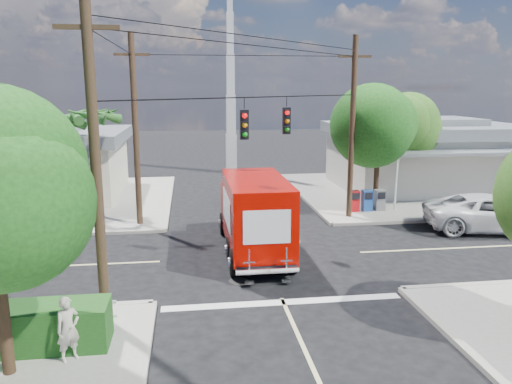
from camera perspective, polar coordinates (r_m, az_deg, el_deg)
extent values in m
plane|color=black|center=(19.82, 0.79, -7.42)|extent=(120.00, 120.00, 0.00)
cube|color=gray|center=(33.20, 16.96, 0.08)|extent=(14.00, 14.00, 0.14)
cube|color=#A39E90|center=(30.96, 5.10, -0.27)|extent=(0.25, 14.00, 0.14)
cube|color=#A39E90|center=(27.17, 23.06, -2.90)|extent=(14.00, 0.25, 0.14)
cube|color=gray|center=(31.30, -22.77, -1.03)|extent=(14.00, 14.00, 0.14)
cube|color=#A39E90|center=(30.23, -9.86, -0.70)|extent=(0.25, 14.00, 0.14)
cube|color=#A39E90|center=(24.82, -26.84, -4.58)|extent=(14.00, 0.25, 0.14)
cube|color=beige|center=(29.38, -2.10, -1.02)|extent=(0.12, 12.00, 0.01)
cube|color=beige|center=(23.42, 25.89, -5.58)|extent=(12.00, 0.12, 0.01)
cube|color=silver|center=(15.88, 3.14, -12.46)|extent=(7.50, 0.40, 0.01)
cube|color=beige|center=(34.44, 18.73, 3.37)|extent=(11.00, 8.00, 3.40)
cube|color=gray|center=(34.23, 18.95, 6.76)|extent=(11.80, 8.80, 0.70)
cube|color=gray|center=(34.19, 19.01, 7.60)|extent=(6.05, 4.40, 0.50)
cube|color=gray|center=(30.03, 23.00, 4.21)|extent=(9.90, 1.80, 0.15)
cylinder|color=silver|center=(27.54, 15.69, 1.04)|extent=(0.12, 0.12, 2.90)
cube|color=beige|center=(32.70, -24.03, 2.37)|extent=(10.00, 8.00, 3.20)
cube|color=gray|center=(32.47, -24.32, 5.76)|extent=(10.80, 8.80, 0.70)
cube|color=gray|center=(32.43, -24.39, 6.64)|extent=(5.50, 4.40, 0.50)
cube|color=gray|center=(27.93, -26.96, 2.94)|extent=(9.00, 1.80, 0.15)
cylinder|color=silver|center=(26.33, -19.01, 0.13)|extent=(0.12, 0.12, 2.70)
cube|color=silver|center=(38.97, -2.85, 4.39)|extent=(0.80, 0.80, 3.00)
cube|color=silver|center=(38.70, -2.89, 8.80)|extent=(0.70, 0.70, 3.00)
cube|color=silver|center=(38.66, -2.94, 13.24)|extent=(0.60, 0.60, 3.00)
cube|color=silver|center=(38.85, -2.99, 17.67)|extent=(0.50, 0.50, 3.00)
cylinder|color=#422D1C|center=(12.63, -27.11, -10.60)|extent=(0.28, 0.28, 3.71)
sphere|color=#154513|center=(11.62, -26.97, -1.07)|extent=(3.25, 3.25, 3.25)
cylinder|color=#422D1C|center=(27.55, 13.63, 2.42)|extent=(0.28, 0.28, 4.10)
sphere|color=#154513|center=(27.27, 13.89, 7.73)|extent=(4.10, 4.10, 4.10)
sphere|color=#154513|center=(27.29, 12.98, 8.32)|extent=(3.33, 3.33, 3.33)
sphere|color=#154513|center=(27.13, 14.81, 7.39)|extent=(3.58, 3.58, 3.58)
cylinder|color=#422D1C|center=(30.60, 16.67, 2.68)|extent=(0.28, 0.28, 3.58)
sphere|color=#296616|center=(30.34, 16.92, 6.86)|extent=(3.58, 3.58, 3.58)
sphere|color=#296616|center=(30.34, 16.10, 7.33)|extent=(2.91, 2.91, 2.91)
sphere|color=#296616|center=(30.23, 17.75, 6.58)|extent=(3.14, 3.14, 3.14)
cylinder|color=#422D1C|center=(26.72, -17.84, 2.88)|extent=(0.24, 0.24, 5.00)
cone|color=#285E21|center=(26.32, -16.25, 8.54)|extent=(0.50, 2.06, 0.98)
cone|color=#285E21|center=(27.06, -16.75, 8.59)|extent=(1.92, 1.68, 0.98)
cone|color=#285E21|center=(27.36, -18.28, 8.53)|extent=(2.12, 0.95, 0.98)
cone|color=#285E21|center=(27.00, -19.76, 8.40)|extent=(1.34, 2.07, 0.98)
cone|color=#285E21|center=(26.24, -20.10, 8.29)|extent=(1.34, 2.07, 0.98)
cone|color=#285E21|center=(25.64, -18.98, 8.30)|extent=(2.12, 0.95, 0.98)
cone|color=#285E21|center=(25.67, -17.23, 8.42)|extent=(1.92, 1.68, 0.98)
cylinder|color=#422D1C|center=(28.61, -21.25, 2.79)|extent=(0.24, 0.24, 4.60)
cone|color=#285E21|center=(28.17, -19.82, 7.69)|extent=(0.50, 2.06, 0.98)
cone|color=#285E21|center=(28.92, -20.20, 7.75)|extent=(1.92, 1.68, 0.98)
cone|color=#285E21|center=(29.26, -21.59, 7.69)|extent=(2.12, 0.95, 0.98)
cone|color=#285E21|center=(28.94, -23.00, 7.54)|extent=(1.34, 2.07, 0.98)
cone|color=#285E21|center=(28.19, -23.41, 7.42)|extent=(1.34, 2.07, 0.98)
cone|color=#285E21|center=(27.56, -22.45, 7.42)|extent=(2.12, 0.95, 0.98)
cone|color=#285E21|center=(27.55, -20.81, 7.54)|extent=(1.92, 1.68, 0.98)
cylinder|color=#473321|center=(13.68, -17.83, 2.70)|extent=(0.28, 0.28, 9.00)
cube|color=#473321|center=(13.60, -18.80, 17.41)|extent=(1.60, 0.12, 0.12)
cylinder|color=#473321|center=(25.10, 10.92, 6.97)|extent=(0.28, 0.28, 9.00)
cube|color=#473321|center=(25.06, 11.25, 14.96)|extent=(1.60, 0.12, 0.12)
cylinder|color=#473321|center=(23.92, -13.59, 6.62)|extent=(0.28, 0.28, 9.00)
cube|color=#473321|center=(23.87, -14.01, 15.01)|extent=(1.60, 0.12, 0.12)
cylinder|color=black|center=(18.72, 0.84, 10.80)|extent=(10.43, 10.43, 0.04)
cube|color=black|center=(17.86, -1.34, 7.70)|extent=(0.30, 0.24, 1.05)
sphere|color=red|center=(17.70, -1.30, 8.74)|extent=(0.20, 0.20, 0.20)
cube|color=black|center=(20.03, 3.50, 8.13)|extent=(0.30, 0.24, 1.05)
sphere|color=red|center=(19.87, 3.59, 9.05)|extent=(0.20, 0.20, 0.20)
cube|color=silver|center=(15.11, -27.11, -13.13)|extent=(5.94, 0.05, 0.08)
cube|color=silver|center=(14.95, -27.26, -11.73)|extent=(5.94, 0.05, 0.08)
cube|color=silver|center=(14.36, -16.31, -12.91)|extent=(0.09, 0.06, 1.00)
cube|color=red|center=(26.80, 11.15, -0.99)|extent=(0.50, 0.50, 1.10)
cube|color=#1E4A9B|center=(27.03, 12.55, -0.94)|extent=(0.50, 0.50, 1.10)
cube|color=slate|center=(27.28, 13.93, -0.90)|extent=(0.50, 0.50, 1.10)
cube|color=black|center=(20.35, -0.29, -5.44)|extent=(2.08, 7.01, 0.22)
cube|color=#B80800|center=(22.78, -1.20, -1.68)|extent=(2.16, 1.53, 1.98)
cube|color=black|center=(23.31, -1.38, -0.47)|extent=(1.89, 0.23, 0.85)
cube|color=silver|center=(23.71, -1.42, -2.71)|extent=(2.07, 0.11, 0.31)
cube|color=#B80800|center=(19.22, 0.02, -2.31)|extent=(2.25, 5.21, 2.60)
cube|color=white|center=(19.37, 3.37, -1.81)|extent=(0.02, 3.23, 1.17)
cube|color=white|center=(19.07, -3.38, -2.03)|extent=(0.02, 3.23, 1.17)
cube|color=white|center=(16.68, 1.26, -4.04)|extent=(1.62, 0.02, 1.17)
cube|color=silver|center=(17.03, 1.30, -8.95)|extent=(2.16, 0.23, 0.16)
cube|color=silver|center=(16.72, -0.78, -8.04)|extent=(0.40, 0.05, 0.90)
cube|color=silver|center=(16.91, 3.49, -7.83)|extent=(0.40, 0.05, 0.90)
cylinder|color=black|center=(22.74, -3.74, -3.60)|extent=(0.29, 0.99, 0.99)
cylinder|color=black|center=(22.97, 1.41, -3.42)|extent=(0.29, 0.99, 0.99)
cylinder|color=black|center=(17.79, -2.51, -8.03)|extent=(0.29, 0.99, 0.99)
cylinder|color=black|center=(18.08, 4.08, -7.72)|extent=(0.29, 0.99, 0.99)
imported|color=silver|center=(25.60, 25.40, -2.19)|extent=(6.48, 3.96, 1.68)
imported|color=beige|center=(13.03, -20.67, -14.41)|extent=(0.70, 0.66, 1.60)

